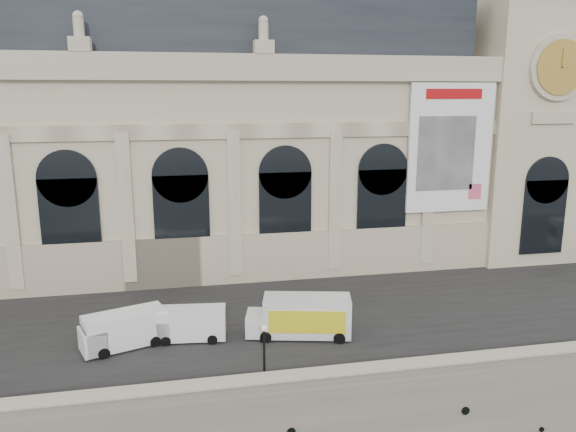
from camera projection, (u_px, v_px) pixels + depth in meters
name	position (u px, v px, depth m)	size (l,w,h in m)	color
quay	(216.00, 272.00, 68.65)	(160.00, 70.00, 6.00)	gray
street	(235.00, 314.00, 47.91)	(160.00, 24.00, 0.06)	#2D2D2D
parapet	(258.00, 387.00, 34.96)	(160.00, 1.40, 1.21)	gray
museum	(159.00, 138.00, 59.90)	(69.00, 18.70, 29.10)	beige
clock_pavilion	(514.00, 102.00, 64.14)	(13.00, 14.72, 36.70)	beige
van_b	(185.00, 324.00, 42.76)	(5.83, 2.84, 2.50)	white
van_c	(120.00, 331.00, 41.29)	(6.51, 4.21, 2.72)	white
box_truck	(301.00, 317.00, 43.27)	(8.37, 4.32, 3.22)	silver
lamp_right	(264.00, 355.00, 36.08)	(0.42, 0.42, 4.10)	black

